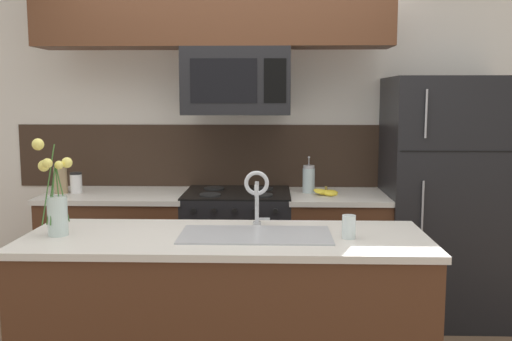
# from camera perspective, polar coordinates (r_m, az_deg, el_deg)

# --- Properties ---
(rear_partition) EXTENTS (5.20, 0.10, 2.60)m
(rear_partition) POSITION_cam_1_polar(r_m,az_deg,el_deg) (4.44, 2.28, 3.46)
(rear_partition) COLOR silver
(rear_partition) RESTS_ON ground
(splash_band) EXTENTS (3.44, 0.01, 0.48)m
(splash_band) POSITION_cam_1_polar(r_m,az_deg,el_deg) (4.41, -1.63, 1.47)
(splash_band) COLOR #332319
(splash_band) RESTS_ON rear_partition
(back_counter_left) EXTENTS (1.03, 0.65, 0.91)m
(back_counter_left) POSITION_cam_1_polar(r_m,az_deg,el_deg) (4.36, -13.58, -8.08)
(back_counter_left) COLOR #4C2B19
(back_counter_left) RESTS_ON ground
(back_counter_right) EXTENTS (0.72, 0.65, 0.91)m
(back_counter_right) POSITION_cam_1_polar(r_m,az_deg,el_deg) (4.24, 8.06, -8.40)
(back_counter_right) COLOR #4C2B19
(back_counter_right) RESTS_ON ground
(stove_range) EXTENTS (0.76, 0.64, 0.93)m
(stove_range) POSITION_cam_1_polar(r_m,az_deg,el_deg) (4.22, -1.85, -8.33)
(stove_range) COLOR black
(stove_range) RESTS_ON ground
(microwave) EXTENTS (0.74, 0.40, 0.46)m
(microwave) POSITION_cam_1_polar(r_m,az_deg,el_deg) (4.04, -1.94, 8.88)
(microwave) COLOR black
(upper_cabinet_band) EXTENTS (2.44, 0.34, 0.60)m
(upper_cabinet_band) POSITION_cam_1_polar(r_m,az_deg,el_deg) (4.07, -4.30, 16.34)
(upper_cabinet_band) COLOR #4C2B19
(refrigerator) EXTENTS (0.86, 0.74, 1.74)m
(refrigerator) POSITION_cam_1_polar(r_m,az_deg,el_deg) (4.32, 18.38, -2.78)
(refrigerator) COLOR black
(refrigerator) RESTS_ON ground
(storage_jar_tall) EXTENTS (0.10, 0.10, 0.22)m
(storage_jar_tall) POSITION_cam_1_polar(r_m,az_deg,el_deg) (4.35, -18.95, -0.76)
(storage_jar_tall) COLOR #997F5B
(storage_jar_tall) RESTS_ON back_counter_left
(storage_jar_medium) EXTENTS (0.08, 0.08, 0.15)m
(storage_jar_medium) POSITION_cam_1_polar(r_m,az_deg,el_deg) (4.33, -17.55, -1.17)
(storage_jar_medium) COLOR silver
(storage_jar_medium) RESTS_ON back_counter_left
(banana_bunch) EXTENTS (0.19, 0.15, 0.07)m
(banana_bunch) POSITION_cam_1_polar(r_m,az_deg,el_deg) (4.06, 7.02, -2.18)
(banana_bunch) COLOR yellow
(banana_bunch) RESTS_ON back_counter_right
(french_press) EXTENTS (0.09, 0.09, 0.27)m
(french_press) POSITION_cam_1_polar(r_m,az_deg,el_deg) (4.16, 5.29, -0.85)
(french_press) COLOR silver
(french_press) RESTS_ON back_counter_right
(island_counter) EXTENTS (2.04, 0.73, 0.91)m
(island_counter) POSITION_cam_1_polar(r_m,az_deg,el_deg) (3.04, -2.99, -14.84)
(island_counter) COLOR #4C2B19
(island_counter) RESTS_ON ground
(kitchen_sink) EXTENTS (0.76, 0.39, 0.16)m
(kitchen_sink) POSITION_cam_1_polar(r_m,az_deg,el_deg) (2.90, -0.04, -7.83)
(kitchen_sink) COLOR #ADAFB5
(kitchen_sink) RESTS_ON island_counter
(sink_faucet) EXTENTS (0.14, 0.14, 0.31)m
(sink_faucet) POSITION_cam_1_polar(r_m,az_deg,el_deg) (3.03, 0.08, -2.02)
(sink_faucet) COLOR #B7BABF
(sink_faucet) RESTS_ON island_counter
(drinking_glass) EXTENTS (0.07, 0.07, 0.12)m
(drinking_glass) POSITION_cam_1_polar(r_m,az_deg,el_deg) (2.85, 9.26, -5.58)
(drinking_glass) COLOR silver
(drinking_glass) RESTS_ON island_counter
(flower_vase) EXTENTS (0.16, 0.16, 0.49)m
(flower_vase) POSITION_cam_1_polar(r_m,az_deg,el_deg) (3.02, -19.38, -3.28)
(flower_vase) COLOR silver
(flower_vase) RESTS_ON island_counter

